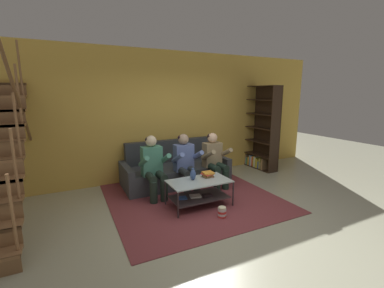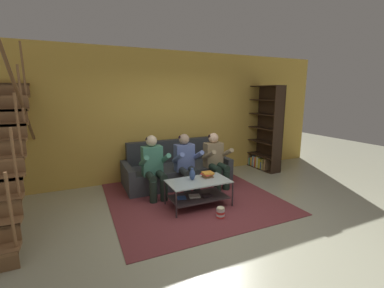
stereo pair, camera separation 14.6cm
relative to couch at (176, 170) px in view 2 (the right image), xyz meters
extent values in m
plane|color=#A9A98D|center=(0.08, -1.91, -0.28)|extent=(16.80, 16.80, 0.00)
cube|color=gold|center=(0.08, 0.55, 1.17)|extent=(8.40, 0.12, 2.90)
cylinder|color=#8D603A|center=(-2.69, -1.84, 0.38)|extent=(0.04, 0.04, 0.90)
cylinder|color=#8D603A|center=(-2.69, -1.33, 0.81)|extent=(0.04, 0.04, 0.90)
cylinder|color=#8D603A|center=(-2.69, -0.81, 1.23)|extent=(0.04, 0.04, 0.90)
cylinder|color=#8D603A|center=(-2.69, -0.30, 1.66)|extent=(0.04, 0.04, 0.90)
cylinder|color=#8D603A|center=(-2.69, 0.21, 2.09)|extent=(0.04, 0.04, 0.90)
cylinder|color=brown|center=(-2.69, -0.68, 1.79)|extent=(0.05, 2.34, 1.96)
cube|color=#3B4045|center=(0.00, -0.06, -0.08)|extent=(2.02, 0.98, 0.41)
cube|color=#32363A|center=(0.00, 0.33, 0.37)|extent=(2.02, 0.18, 0.50)
cube|color=#3B4045|center=(-1.08, -0.06, -0.02)|extent=(0.13, 0.98, 0.53)
cube|color=#3B4045|center=(1.08, -0.06, -0.02)|extent=(0.13, 0.98, 0.53)
cylinder|color=#202F25|center=(-0.77, -0.86, -0.08)|extent=(0.14, 0.14, 0.41)
cylinder|color=#202F25|center=(-0.57, -0.86, -0.08)|extent=(0.14, 0.14, 0.41)
cylinder|color=#202F25|center=(-0.77, -0.68, 0.16)|extent=(0.14, 0.42, 0.14)
cylinder|color=#202F25|center=(-0.57, -0.68, 0.16)|extent=(0.14, 0.42, 0.14)
cube|color=#45876F|center=(-0.67, -0.47, 0.40)|extent=(0.38, 0.22, 0.56)
cylinder|color=#45876F|center=(-0.87, -0.65, 0.46)|extent=(0.09, 0.49, 0.31)
cylinder|color=#45876F|center=(-0.47, -0.65, 0.46)|extent=(0.09, 0.49, 0.31)
sphere|color=beige|center=(-0.67, -0.47, 0.79)|extent=(0.21, 0.21, 0.21)
ellipsoid|color=black|center=(-0.67, -0.45, 0.82)|extent=(0.21, 0.21, 0.13)
cylinder|color=#292E2E|center=(-0.10, -0.86, -0.08)|extent=(0.14, 0.14, 0.41)
cylinder|color=#292E2E|center=(0.10, -0.86, -0.08)|extent=(0.14, 0.14, 0.41)
cylinder|color=#292E2E|center=(-0.10, -0.68, 0.16)|extent=(0.14, 0.42, 0.14)
cylinder|color=#292E2E|center=(0.10, -0.68, 0.16)|extent=(0.14, 0.42, 0.14)
cube|color=#5D70AD|center=(0.00, -0.47, 0.40)|extent=(0.38, 0.22, 0.54)
cylinder|color=#5D70AD|center=(-0.20, -0.65, 0.45)|extent=(0.09, 0.49, 0.31)
cylinder|color=#5D70AD|center=(0.20, -0.65, 0.45)|extent=(0.09, 0.49, 0.31)
sphere|color=tan|center=(0.00, -0.47, 0.77)|extent=(0.21, 0.21, 0.21)
ellipsoid|color=black|center=(0.00, -0.45, 0.80)|extent=(0.21, 0.21, 0.13)
cylinder|color=#1C2F25|center=(0.57, -0.86, -0.08)|extent=(0.14, 0.14, 0.41)
cylinder|color=#1C2F25|center=(0.77, -0.86, -0.08)|extent=(0.14, 0.14, 0.41)
cylinder|color=#1C2F25|center=(0.57, -0.68, 0.16)|extent=(0.14, 0.42, 0.14)
cylinder|color=#1C2F25|center=(0.77, -0.68, 0.16)|extent=(0.14, 0.42, 0.14)
cube|color=#94815F|center=(0.67, -0.47, 0.38)|extent=(0.38, 0.22, 0.52)
cylinder|color=#94815F|center=(0.47, -0.65, 0.43)|extent=(0.09, 0.49, 0.31)
cylinder|color=#94815F|center=(0.87, -0.65, 0.43)|extent=(0.09, 0.49, 0.31)
sphere|color=beige|center=(0.67, -0.47, 0.75)|extent=(0.21, 0.21, 0.21)
ellipsoid|color=black|center=(0.67, -0.45, 0.77)|extent=(0.21, 0.21, 0.13)
cube|color=#B1C5C2|center=(-0.08, -1.31, 0.17)|extent=(1.08, 0.59, 0.02)
cube|color=#3D3133|center=(-0.08, -1.31, -0.12)|extent=(0.99, 0.55, 0.02)
cylinder|color=#342B2D|center=(-0.61, -1.59, -0.05)|extent=(0.03, 0.03, 0.46)
cylinder|color=#342B2D|center=(0.44, -1.59, -0.05)|extent=(0.03, 0.03, 0.46)
cylinder|color=#342B2D|center=(-0.61, -1.03, -0.05)|extent=(0.03, 0.03, 0.46)
cylinder|color=#342B2D|center=(0.44, -1.03, -0.05)|extent=(0.03, 0.03, 0.46)
cube|color=#3661B4|center=(-0.38, -1.26, -0.10)|extent=(0.17, 0.16, 0.02)
cube|color=silver|center=(-0.15, -1.30, -0.10)|extent=(0.22, 0.18, 0.03)
cube|color=#2B1F24|center=(0.06, -1.35, -0.10)|extent=(0.17, 0.13, 0.03)
cube|color=brown|center=(-0.04, -0.79, -0.28)|extent=(3.00, 3.24, 0.01)
cube|color=#7A5D57|center=(-0.04, -0.79, -0.28)|extent=(1.65, 1.78, 0.00)
ellipsoid|color=#385089|center=(-0.16, -1.22, 0.27)|extent=(0.10, 0.10, 0.19)
cylinder|color=#385089|center=(-0.16, -1.22, 0.37)|extent=(0.05, 0.05, 0.04)
cube|color=#9D7352|center=(0.16, -1.21, 0.19)|extent=(0.18, 0.15, 0.02)
cube|color=gold|center=(0.15, -1.20, 0.21)|extent=(0.18, 0.16, 0.03)
cube|color=red|center=(0.14, -1.20, 0.24)|extent=(0.21, 0.21, 0.02)
cube|color=orange|center=(0.16, -1.20, 0.26)|extent=(0.20, 0.19, 0.03)
cube|color=#301F15|center=(2.44, 0.52, 0.79)|extent=(0.32, 0.03, 2.14)
cube|color=#301F15|center=(2.48, -0.43, 0.79)|extent=(0.32, 0.03, 2.14)
cube|color=#301F15|center=(2.61, 0.05, 0.79)|extent=(0.05, 0.97, 2.14)
cube|color=#301F15|center=(2.46, 0.04, -0.27)|extent=(0.36, 0.94, 0.02)
cube|color=#301F15|center=(2.46, 0.04, 0.07)|extent=(0.36, 0.94, 0.02)
cube|color=#301F15|center=(2.46, 0.04, 0.43)|extent=(0.36, 0.94, 0.02)
cube|color=#301F15|center=(2.46, 0.04, 0.79)|extent=(0.36, 0.94, 0.02)
cube|color=#301F15|center=(2.46, 0.04, 1.14)|extent=(0.36, 0.94, 0.02)
cube|color=#301F15|center=(2.46, 0.04, 1.50)|extent=(0.36, 0.94, 0.02)
cube|color=#301F15|center=(2.46, 0.04, 1.85)|extent=(0.36, 0.94, 0.02)
cube|color=#997448|center=(2.41, 0.48, -0.13)|extent=(0.22, 0.03, 0.27)
cube|color=#799DAB|center=(2.41, 0.45, -0.17)|extent=(0.22, 0.03, 0.19)
cube|color=#398351|center=(2.45, 0.41, -0.17)|extent=(0.28, 0.05, 0.19)
cube|color=orange|center=(2.45, 0.35, -0.15)|extent=(0.28, 0.05, 0.22)
cube|color=#7192AF|center=(2.44, 0.29, -0.12)|extent=(0.26, 0.06, 0.28)
cube|color=silver|center=(2.42, 0.24, -0.13)|extent=(0.23, 0.04, 0.26)
cube|color=red|center=(2.43, 0.20, -0.13)|extent=(0.24, 0.04, 0.26)
cube|color=gold|center=(2.43, 0.16, -0.12)|extent=(0.24, 0.04, 0.29)
cube|color=silver|center=(2.45, 0.11, -0.12)|extent=(0.27, 0.06, 0.28)
cube|color=gold|center=(2.45, 0.07, -0.13)|extent=(0.26, 0.04, 0.26)
cube|color=gold|center=(2.43, 0.02, -0.15)|extent=(0.22, 0.06, 0.23)
cube|color=#2E52B3|center=(2.47, -0.03, -0.17)|extent=(0.29, 0.04, 0.18)
cube|color=#B7AE49|center=(2.47, -0.07, -0.12)|extent=(0.30, 0.04, 0.28)
cube|color=olive|center=(2.45, -0.12, -0.17)|extent=(0.26, 0.05, 0.19)
cube|color=#9A7448|center=(2.45, -0.17, -0.12)|extent=(0.26, 0.05, 0.29)
cylinder|color=red|center=(0.04, -1.86, -0.27)|extent=(0.13, 0.13, 0.04)
cylinder|color=white|center=(0.04, -1.86, -0.23)|extent=(0.13, 0.13, 0.04)
cylinder|color=red|center=(0.04, -1.86, -0.19)|extent=(0.13, 0.13, 0.04)
cylinder|color=white|center=(0.04, -1.86, -0.15)|extent=(0.13, 0.13, 0.04)
ellipsoid|color=beige|center=(0.04, -1.86, -0.12)|extent=(0.13, 0.13, 0.05)
camera|label=1|loc=(-2.07, -5.07, 1.68)|focal=24.00mm
camera|label=2|loc=(-1.94, -5.13, 1.68)|focal=24.00mm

